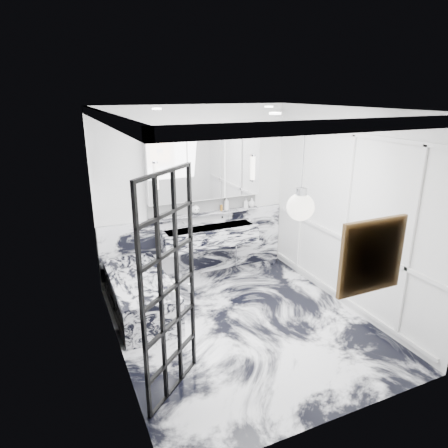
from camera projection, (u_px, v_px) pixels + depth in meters
name	position (u px, v px, depth m)	size (l,w,h in m)	color
floor	(244.00, 325.00, 5.36)	(3.60, 3.60, 0.00)	white
ceiling	(247.00, 109.00, 4.47)	(3.60, 3.60, 0.00)	white
wall_back	(195.00, 194.00, 6.47)	(3.60, 3.60, 0.00)	white
wall_front	(342.00, 290.00, 3.36)	(3.60, 3.60, 0.00)	white
wall_left	(113.00, 247.00, 4.29)	(3.60, 3.60, 0.00)	white
wall_right	(348.00, 212.00, 5.53)	(3.60, 3.60, 0.00)	white
marble_clad_back	(197.00, 245.00, 6.73)	(3.18, 0.05, 1.05)	white
marble_clad_left	(115.00, 252.00, 4.32)	(0.02, 3.56, 2.68)	white
panel_molding	(346.00, 219.00, 5.56)	(0.03, 3.40, 2.30)	white
soap_bottle_a	(226.00, 203.00, 6.66)	(0.09, 0.09, 0.23)	#8C5919
soap_bottle_b	(246.00, 203.00, 6.81)	(0.07, 0.08, 0.16)	#4C4C51
soap_bottle_c	(252.00, 202.00, 6.86)	(0.12, 0.12, 0.15)	silver
face_pot	(195.00, 210.00, 6.46)	(0.14, 0.14, 0.14)	white
amber_bottle	(221.00, 208.00, 6.64)	(0.04, 0.04, 0.10)	#8C5919
flower_vase	(174.00, 295.00, 4.91)	(0.08, 0.08, 0.12)	silver
crittall_door	(169.00, 290.00, 3.86)	(0.88, 0.04, 2.32)	black
artwork	(372.00, 256.00, 3.44)	(0.58, 0.06, 0.58)	orange
pendant_light	(300.00, 207.00, 3.50)	(0.25, 0.25, 0.25)	white
trough_sink	(210.00, 236.00, 6.53)	(1.60, 0.45, 0.30)	silver
ledge	(206.00, 214.00, 6.57)	(1.90, 0.14, 0.04)	silver
subway_tile	(204.00, 205.00, 6.58)	(1.90, 0.03, 0.23)	white
mirror_cabinet	(205.00, 168.00, 6.33)	(1.90, 0.16, 1.00)	white
sconce_left	(156.00, 176.00, 5.94)	(0.07, 0.07, 0.40)	white
sconce_right	(253.00, 168.00, 6.58)	(0.07, 0.07, 0.40)	white
bathtub	(140.00, 295.00, 5.59)	(0.75, 1.65, 0.55)	silver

